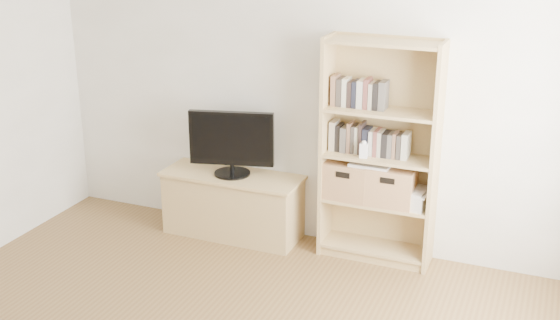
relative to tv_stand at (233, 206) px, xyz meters
The scene contains 11 objects.
back_wall 1.22m from the tv_stand, 19.57° to the left, with size 4.50×0.02×2.60m, color beige.
tv_stand is the anchor object (origin of this frame).
bookshelf 1.36m from the tv_stand, ahead, with size 0.87×0.31×1.74m, color tan.
television 0.56m from the tv_stand, ahead, with size 0.69×0.05×0.54m, color black.
books_row_mid 1.41m from the tv_stand, ahead, with size 0.86×0.17×0.23m, color #A59A84.
books_row_upper 1.47m from the tv_stand, ahead, with size 0.37×0.14×0.20m, color #A59A84.
baby_monitor 1.29m from the tv_stand, ahead, with size 0.06×0.04×0.11m, color white.
basket_left 1.05m from the tv_stand, ahead, with size 0.35×0.29×0.29m, color #9F7348.
basket_right 1.37m from the tv_stand, ahead, with size 0.36×0.29×0.29m, color #9F7348.
laptop 1.28m from the tv_stand, ahead, with size 0.30×0.21×0.02m, color white.
magazine_stack 1.54m from the tv_stand, ahead, with size 0.17×0.25×0.11m, color beige.
Camera 1 is at (1.83, -2.57, 2.61)m, focal length 45.00 mm.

